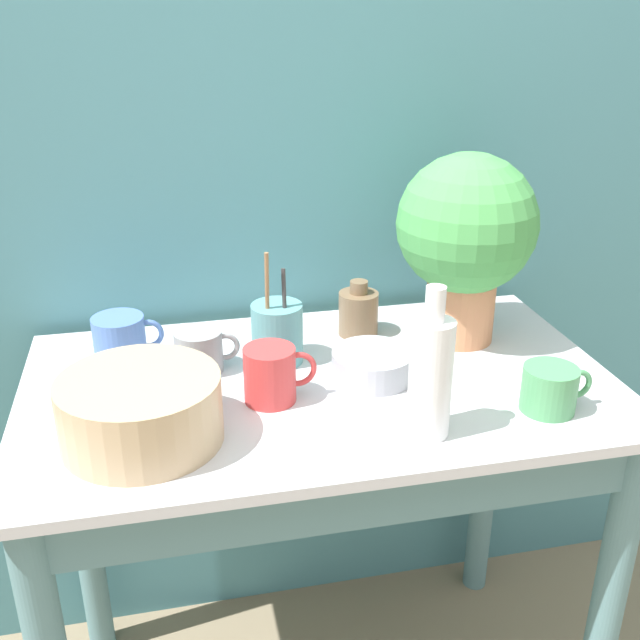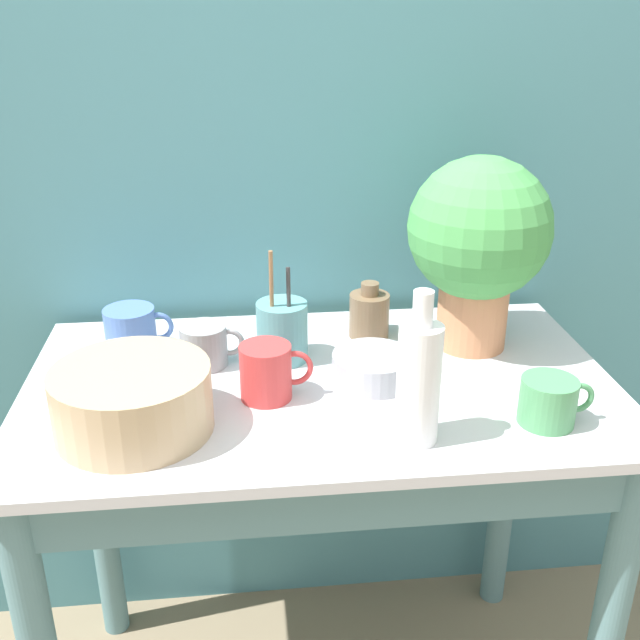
{
  "view_description": "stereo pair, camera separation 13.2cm",
  "coord_description": "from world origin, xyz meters",
  "px_view_note": "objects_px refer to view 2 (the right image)",
  "views": [
    {
      "loc": [
        -0.26,
        -0.87,
        1.46
      ],
      "look_at": [
        0.0,
        0.32,
        0.93
      ],
      "focal_mm": 42.0,
      "sensor_mm": 36.0,
      "label": 1
    },
    {
      "loc": [
        -0.13,
        -0.89,
        1.46
      ],
      "look_at": [
        0.0,
        0.32,
        0.93
      ],
      "focal_mm": 42.0,
      "sensor_mm": 36.0,
      "label": 2
    }
  ],
  "objects_px": {
    "bottle_tall": "(419,380)",
    "utensil_cup": "(282,331)",
    "bowl_wash_large": "(133,400)",
    "mug_blue": "(132,330)",
    "mug_grey": "(205,345)",
    "mug_green": "(549,401)",
    "bowl_small_steel": "(373,368)",
    "mug_red": "(267,372)",
    "bottle_short": "(369,314)",
    "potted_plant": "(479,238)"
  },
  "relations": [
    {
      "from": "bottle_tall",
      "to": "bottle_short",
      "type": "bearing_deg",
      "value": 91.18
    },
    {
      "from": "mug_grey",
      "to": "mug_green",
      "type": "relative_size",
      "value": 0.97
    },
    {
      "from": "bottle_short",
      "to": "mug_blue",
      "type": "xyz_separation_m",
      "value": [
        -0.47,
        -0.02,
        -0.0
      ]
    },
    {
      "from": "bottle_tall",
      "to": "mug_green",
      "type": "bearing_deg",
      "value": 6.71
    },
    {
      "from": "mug_blue",
      "to": "mug_grey",
      "type": "bearing_deg",
      "value": -28.4
    },
    {
      "from": "potted_plant",
      "to": "mug_blue",
      "type": "relative_size",
      "value": 2.84
    },
    {
      "from": "potted_plant",
      "to": "mug_grey",
      "type": "xyz_separation_m",
      "value": [
        -0.52,
        -0.03,
        -0.18
      ]
    },
    {
      "from": "bottle_tall",
      "to": "mug_grey",
      "type": "distance_m",
      "value": 0.46
    },
    {
      "from": "mug_grey",
      "to": "bowl_small_steel",
      "type": "distance_m",
      "value": 0.32
    },
    {
      "from": "bowl_wash_large",
      "to": "utensil_cup",
      "type": "bearing_deg",
      "value": 42.18
    },
    {
      "from": "mug_red",
      "to": "mug_green",
      "type": "xyz_separation_m",
      "value": [
        0.45,
        -0.13,
        -0.01
      ]
    },
    {
      "from": "mug_grey",
      "to": "mug_blue",
      "type": "height_order",
      "value": "mug_blue"
    },
    {
      "from": "bottle_short",
      "to": "mug_red",
      "type": "distance_m",
      "value": 0.32
    },
    {
      "from": "mug_green",
      "to": "bowl_small_steel",
      "type": "bearing_deg",
      "value": 146.18
    },
    {
      "from": "bottle_tall",
      "to": "bowl_wash_large",
      "type": "bearing_deg",
      "value": 170.06
    },
    {
      "from": "bowl_wash_large",
      "to": "mug_blue",
      "type": "relative_size",
      "value": 1.9
    },
    {
      "from": "potted_plant",
      "to": "bowl_wash_large",
      "type": "height_order",
      "value": "potted_plant"
    },
    {
      "from": "mug_red",
      "to": "bottle_tall",
      "type": "bearing_deg",
      "value": -35.26
    },
    {
      "from": "bottle_short",
      "to": "mug_red",
      "type": "xyz_separation_m",
      "value": [
        -0.22,
        -0.24,
        0.0
      ]
    },
    {
      "from": "bowl_small_steel",
      "to": "bowl_wash_large",
      "type": "bearing_deg",
      "value": -163.34
    },
    {
      "from": "potted_plant",
      "to": "bowl_wash_large",
      "type": "distance_m",
      "value": 0.7
    },
    {
      "from": "bowl_wash_large",
      "to": "mug_blue",
      "type": "height_order",
      "value": "bowl_wash_large"
    },
    {
      "from": "bowl_wash_large",
      "to": "bowl_small_steel",
      "type": "xyz_separation_m",
      "value": [
        0.41,
        0.12,
        -0.03
      ]
    },
    {
      "from": "bowl_wash_large",
      "to": "mug_red",
      "type": "bearing_deg",
      "value": 20.66
    },
    {
      "from": "bottle_tall",
      "to": "mug_green",
      "type": "height_order",
      "value": "bottle_tall"
    },
    {
      "from": "potted_plant",
      "to": "bowl_wash_large",
      "type": "relative_size",
      "value": 1.49
    },
    {
      "from": "bowl_wash_large",
      "to": "utensil_cup",
      "type": "height_order",
      "value": "utensil_cup"
    },
    {
      "from": "mug_red",
      "to": "bowl_small_steel",
      "type": "xyz_separation_m",
      "value": [
        0.19,
        0.04,
        -0.02
      ]
    },
    {
      "from": "mug_grey",
      "to": "mug_blue",
      "type": "xyz_separation_m",
      "value": [
        -0.14,
        0.08,
        0.0
      ]
    },
    {
      "from": "mug_red",
      "to": "bowl_small_steel",
      "type": "bearing_deg",
      "value": 11.91
    },
    {
      "from": "mug_green",
      "to": "utensil_cup",
      "type": "bearing_deg",
      "value": 146.08
    },
    {
      "from": "bowl_wash_large",
      "to": "bottle_tall",
      "type": "relative_size",
      "value": 1.01
    },
    {
      "from": "bottle_short",
      "to": "bowl_small_steel",
      "type": "relative_size",
      "value": 0.78
    },
    {
      "from": "mug_grey",
      "to": "mug_blue",
      "type": "relative_size",
      "value": 0.91
    },
    {
      "from": "mug_red",
      "to": "mug_green",
      "type": "height_order",
      "value": "mug_red"
    },
    {
      "from": "potted_plant",
      "to": "bottle_short",
      "type": "bearing_deg",
      "value": 161.78
    },
    {
      "from": "bottle_short",
      "to": "mug_green",
      "type": "distance_m",
      "value": 0.44
    },
    {
      "from": "bowl_wash_large",
      "to": "mug_green",
      "type": "height_order",
      "value": "bowl_wash_large"
    },
    {
      "from": "mug_grey",
      "to": "bowl_small_steel",
      "type": "bearing_deg",
      "value": -17.98
    },
    {
      "from": "bowl_wash_large",
      "to": "mug_green",
      "type": "bearing_deg",
      "value": -4.37
    },
    {
      "from": "bottle_tall",
      "to": "mug_grey",
      "type": "height_order",
      "value": "bottle_tall"
    },
    {
      "from": "bottle_short",
      "to": "mug_green",
      "type": "height_order",
      "value": "bottle_short"
    },
    {
      "from": "bowl_wash_large",
      "to": "mug_red",
      "type": "xyz_separation_m",
      "value": [
        0.22,
        0.08,
        -0.0
      ]
    },
    {
      "from": "bottle_short",
      "to": "mug_grey",
      "type": "xyz_separation_m",
      "value": [
        -0.33,
        -0.1,
        -0.01
      ]
    },
    {
      "from": "mug_green",
      "to": "bowl_small_steel",
      "type": "relative_size",
      "value": 0.84
    },
    {
      "from": "bottle_short",
      "to": "utensil_cup",
      "type": "bearing_deg",
      "value": -154.4
    },
    {
      "from": "potted_plant",
      "to": "bottle_tall",
      "type": "xyz_separation_m",
      "value": [
        -0.19,
        -0.33,
        -0.12
      ]
    },
    {
      "from": "bottle_tall",
      "to": "utensil_cup",
      "type": "height_order",
      "value": "bottle_tall"
    },
    {
      "from": "bottle_short",
      "to": "mug_blue",
      "type": "bearing_deg",
      "value": -177.92
    },
    {
      "from": "mug_green",
      "to": "mug_blue",
      "type": "height_order",
      "value": "mug_blue"
    }
  ]
}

